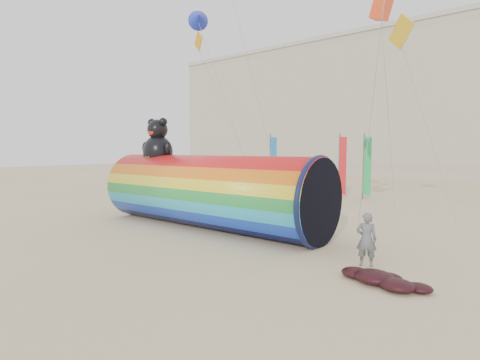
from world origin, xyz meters
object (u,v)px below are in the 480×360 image
Objects in this scene: hotel_building at (352,110)px; windsock_assembly at (209,190)px; fabric_bundle at (381,279)px; kite_handler at (366,239)px.

hotel_building is 47.53m from windsock_assembly.
windsock_assembly reaches higher than fabric_bundle.
fabric_bundle is (20.75, -48.15, -10.14)m from hotel_building.
windsock_assembly is 4.77× the size of fabric_bundle.
fabric_bundle is at bearing -16.06° from windsock_assembly.
kite_handler is at bearing -8.45° from windsock_assembly.
windsock_assembly is 10.05m from fabric_bundle.
fabric_bundle is (1.00, -1.47, -0.74)m from kite_handler.
windsock_assembly is at bearing -30.61° from kite_handler.
hotel_building reaches higher than fabric_bundle.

